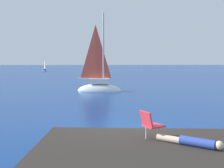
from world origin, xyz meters
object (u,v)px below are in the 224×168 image
at_px(sailboat_far, 45,71).
at_px(person_sunbather, 192,142).
at_px(beach_chair, 150,123).
at_px(sailboat_near, 99,87).

height_order(sailboat_far, person_sunbather, sailboat_far).
xyz_separation_m(sailboat_far, person_sunbather, (13.38, -45.08, 0.44)).
relative_size(sailboat_far, person_sunbather, 2.06).
bearing_deg(person_sunbather, beach_chair, -1.73).
xyz_separation_m(sailboat_near, sailboat_far, (-10.70, 29.63, -0.20)).
height_order(sailboat_near, person_sunbather, sailboat_near).
relative_size(sailboat_near, sailboat_far, 2.19).
bearing_deg(person_sunbather, sailboat_near, -45.76).
xyz_separation_m(sailboat_near, beach_chair, (1.71, -14.74, 0.57)).
distance_m(person_sunbather, beach_chair, 1.25).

